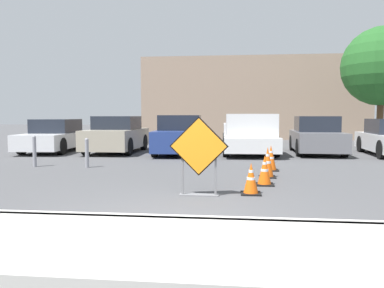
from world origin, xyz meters
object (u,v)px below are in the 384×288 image
parked_car_second (117,135)px  bollard_second (34,150)px  parked_car_nearest (56,136)px  traffic_cone_second (265,171)px  pickup_truck (249,136)px  traffic_cone_fourth (271,158)px  road_closed_sign (199,153)px  traffic_cone_nearest (251,179)px  parked_car_fourth (316,136)px  bollard_nearest (87,152)px  parked_car_third (180,136)px  traffic_cone_third (268,163)px

parked_car_second → bollard_second: bearing=77.1°
parked_car_nearest → parked_car_second: (2.76, -0.13, 0.06)m
traffic_cone_second → pickup_truck: 6.92m
traffic_cone_fourth → pickup_truck: size_ratio=0.14×
road_closed_sign → traffic_cone_nearest: (1.01, 0.27, -0.53)m
traffic_cone_fourth → bollard_second: (-7.02, 0.04, 0.15)m
traffic_cone_second → parked_car_fourth: parked_car_fourth is taller
traffic_cone_fourth → bollard_second: size_ratio=0.76×
parked_car_nearest → pickup_truck: size_ratio=0.92×
parked_car_fourth → bollard_second: 10.64m
traffic_cone_second → pickup_truck: pickup_truck is taller
parked_car_fourth → bollard_nearest: 9.23m
traffic_cone_second → parked_car_nearest: parked_car_nearest is taller
bollard_nearest → traffic_cone_nearest: bearing=-35.4°
parked_car_second → bollard_second: size_ratio=4.22×
road_closed_sign → parked_car_fourth: bearing=64.8°
road_closed_sign → parked_car_third: (-1.46, 7.90, -0.11)m
road_closed_sign → bollard_nearest: 5.14m
road_closed_sign → traffic_cone_third: 2.83m
parked_car_nearest → parked_car_fourth: (11.04, 0.22, 0.05)m
bollard_nearest → bollard_second: size_ratio=0.93×
parked_car_nearest → traffic_cone_nearest: bearing=130.7°
traffic_cone_third → bollard_second: bollard_second is taller
traffic_cone_third → road_closed_sign: bearing=-123.0°
parked_car_third → traffic_cone_fourth: bearing=123.5°
parked_car_nearest → traffic_cone_fourth: bearing=147.0°
parked_car_second → parked_car_nearest: bearing=-2.7°
traffic_cone_nearest → bollard_second: 7.13m
parked_car_fourth → bollard_nearest: parked_car_fourth is taller
parked_car_fourth → bollard_nearest: size_ratio=4.68×
pickup_truck → traffic_cone_second: bearing=88.9°
traffic_cone_third → traffic_cone_fourth: bearing=80.5°
bollard_second → traffic_cone_second: bearing=-19.0°
traffic_cone_nearest → traffic_cone_second: traffic_cone_second is taller
pickup_truck → bollard_second: pickup_truck is taller
pickup_truck → bollard_second: 8.06m
traffic_cone_nearest → traffic_cone_second: (0.35, 1.01, 0.02)m
road_closed_sign → parked_car_nearest: 10.94m
traffic_cone_second → traffic_cone_fourth: size_ratio=0.93×
traffic_cone_fourth → bollard_nearest: bearing=179.5°
traffic_cone_third → pickup_truck: size_ratio=0.15×
traffic_cone_third → parked_car_fourth: (2.54, 6.29, 0.33)m
traffic_cone_third → parked_car_second: (-5.74, 5.94, 0.34)m
traffic_cone_third → pickup_truck: pickup_truck is taller
road_closed_sign → traffic_cone_fourth: road_closed_sign is taller
parked_car_nearest → bollard_nearest: bearing=120.8°
traffic_cone_third → parked_car_fourth: size_ratio=0.19×
parked_car_nearest → parked_car_third: parked_car_third is taller
parked_car_third → pickup_truck: bearing=-176.7°
traffic_cone_third → parked_car_nearest: (-8.50, 6.07, 0.27)m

